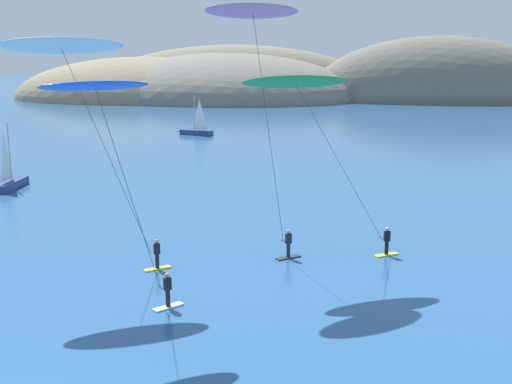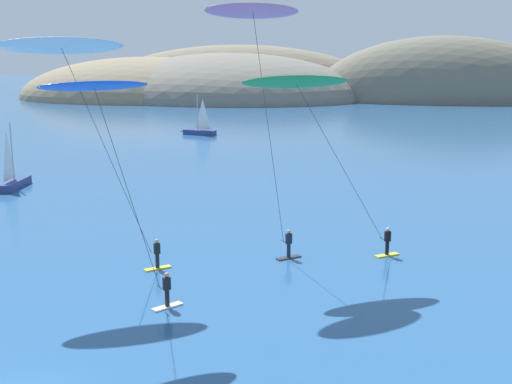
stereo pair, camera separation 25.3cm
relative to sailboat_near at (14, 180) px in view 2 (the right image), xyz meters
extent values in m
ellipsoid|color=#6B6656|center=(50.97, 109.91, -0.64)|extent=(63.01, 27.31, 31.02)
ellipsoid|color=slate|center=(-1.25, 109.34, -0.64)|extent=(68.72, 51.50, 23.00)
ellipsoid|color=#7A705B|center=(-1.54, 123.31, -0.64)|extent=(81.65, 26.58, 27.22)
ellipsoid|color=#84755B|center=(-21.59, 108.11, -0.64)|extent=(67.64, 44.14, 21.06)
cube|color=navy|center=(0.03, -0.30, -0.29)|extent=(1.84, 4.91, 0.70)
cone|color=navy|center=(-0.19, 2.09, -0.29)|extent=(0.86, 2.21, 0.67)
cylinder|color=#B2B2B7|center=(0.00, -0.01, 2.56)|extent=(0.12, 0.12, 5.00)
pyramid|color=white|center=(0.08, -0.90, 2.38)|extent=(0.25, 1.80, 4.25)
cylinder|color=#A5A5AD|center=(0.08, -0.90, 0.31)|extent=(0.25, 1.80, 0.08)
cube|color=navy|center=(7.72, 38.07, -0.29)|extent=(5.00, 2.84, 0.70)
cone|color=navy|center=(5.44, 38.82, -0.29)|extent=(2.26, 1.31, 0.67)
cylinder|color=#B2B2B7|center=(7.44, 38.16, 2.56)|extent=(0.12, 0.12, 5.00)
pyramid|color=white|center=(8.29, 37.88, 2.38)|extent=(1.73, 0.64, 4.25)
cylinder|color=#A5A5AD|center=(8.29, 37.88, 0.31)|extent=(1.73, 0.64, 0.08)
cube|color=silver|center=(20.70, -24.32, -0.60)|extent=(1.31, 1.37, 0.08)
cylinder|color=black|center=(20.70, -24.32, -0.16)|extent=(0.22, 0.22, 0.80)
cube|color=black|center=(20.70, -24.32, 0.54)|extent=(0.39, 0.37, 0.60)
sphere|color=tan|center=(20.70, -24.32, 0.96)|extent=(0.22, 0.22, 0.22)
cylinder|color=black|center=(20.42, -24.54, 0.42)|extent=(0.37, 0.46, 0.04)
ellipsoid|color=blue|center=(18.43, -26.08, 9.59)|extent=(4.40, 3.81, 0.61)
cylinder|color=gold|center=(18.43, -26.08, 9.64)|extent=(3.54, 2.80, 0.16)
cylinder|color=#333338|center=(19.42, -25.31, 4.95)|extent=(2.02, 1.58, 9.08)
cube|color=#2D2D33|center=(25.58, -16.28, -0.60)|extent=(1.44, 1.23, 0.08)
cylinder|color=#192338|center=(25.58, -16.28, -0.16)|extent=(0.22, 0.22, 0.80)
cube|color=#192338|center=(25.58, -16.28, 0.54)|extent=(0.39, 0.36, 0.60)
sphere|color=tan|center=(25.58, -16.28, 0.96)|extent=(0.22, 0.22, 0.22)
cylinder|color=black|center=(25.30, -16.48, 0.42)|extent=(0.35, 0.47, 0.04)
ellipsoid|color=pink|center=(23.73, -17.61, 13.01)|extent=(5.28, 4.39, 0.88)
cylinder|color=#14895B|center=(23.73, -17.61, 13.06)|extent=(4.26, 3.11, 0.16)
cylinder|color=#333338|center=(24.51, -17.04, 6.66)|extent=(1.60, 1.16, 12.49)
cube|color=yellow|center=(18.68, -19.17, -0.60)|extent=(1.41, 1.26, 0.08)
cylinder|color=black|center=(18.68, -19.17, -0.16)|extent=(0.22, 0.22, 0.80)
cube|color=black|center=(18.68, -19.17, 0.54)|extent=(0.39, 0.33, 0.60)
sphere|color=tan|center=(18.68, -19.17, 0.96)|extent=(0.22, 0.22, 0.22)
cylinder|color=black|center=(18.36, -19.32, 0.42)|extent=(0.28, 0.51, 0.04)
ellipsoid|color=white|center=(14.80, -21.09, 11.25)|extent=(6.07, 3.98, 0.97)
cylinder|color=black|center=(14.80, -21.09, 11.30)|extent=(5.23, 2.70, 0.16)
cylinder|color=#333338|center=(16.58, -20.20, 5.78)|extent=(3.59, 1.80, 10.74)
cube|color=yellow|center=(31.20, -15.01, -0.60)|extent=(1.47, 1.16, 0.08)
cylinder|color=black|center=(31.20, -15.01, -0.16)|extent=(0.22, 0.22, 0.80)
cube|color=black|center=(31.20, -15.01, 0.54)|extent=(0.39, 0.33, 0.60)
sphere|color=beige|center=(31.20, -15.01, 0.96)|extent=(0.22, 0.22, 0.22)
cylinder|color=black|center=(30.88, -15.16, 0.42)|extent=(0.27, 0.51, 0.04)
ellipsoid|color=green|center=(25.98, -17.51, 9.42)|extent=(5.87, 3.64, 0.87)
cylinder|color=#D660B7|center=(25.98, -17.51, 9.47)|extent=(5.15, 2.58, 0.16)
cylinder|color=#333338|center=(28.43, -16.34, 4.87)|extent=(4.93, 2.38, 8.92)
camera|label=1|loc=(28.48, -51.37, 10.93)|focal=45.00mm
camera|label=2|loc=(28.73, -51.33, 10.93)|focal=45.00mm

